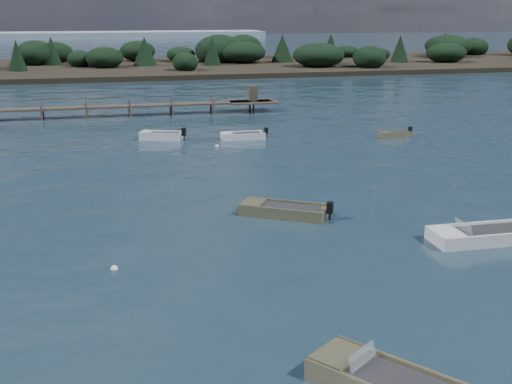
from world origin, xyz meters
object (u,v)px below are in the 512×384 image
object	(u,v)px
dinghy_mid_white_a	(484,237)
tender_far_white	(161,137)
dinghy_extra_b	(243,137)
dinghy_mid_grey	(283,212)
tender_far_grey_b	(395,135)

from	to	relation	value
dinghy_mid_white_a	tender_far_white	distance (m)	30.65
dinghy_extra_b	dinghy_mid_grey	world-z (taller)	dinghy_mid_grey
dinghy_mid_grey	tender_far_grey_b	bearing A→B (deg)	50.52
tender_far_grey_b	tender_far_white	distance (m)	19.79
tender_far_white	dinghy_mid_grey	xyz separation A→B (m)	(4.25, -22.12, -0.02)
tender_far_grey_b	tender_far_white	bearing A→B (deg)	169.30
dinghy_extra_b	tender_far_white	xyz separation A→B (m)	(-6.70, 1.32, 0.04)
tender_far_grey_b	dinghy_mid_grey	xyz separation A→B (m)	(-15.19, -18.44, 0.02)
dinghy_extra_b	dinghy_mid_white_a	bearing A→B (deg)	-78.03
tender_far_grey_b	dinghy_mid_grey	size ratio (longest dim) A/B	0.64
tender_far_grey_b	dinghy_mid_white_a	size ratio (longest dim) A/B	0.54
dinghy_extra_b	tender_far_white	bearing A→B (deg)	168.87
dinghy_extra_b	dinghy_mid_white_a	xyz separation A→B (m)	(5.67, -26.73, 0.02)
dinghy_extra_b	dinghy_mid_white_a	size ratio (longest dim) A/B	0.71
tender_far_white	dinghy_mid_grey	world-z (taller)	tender_far_white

